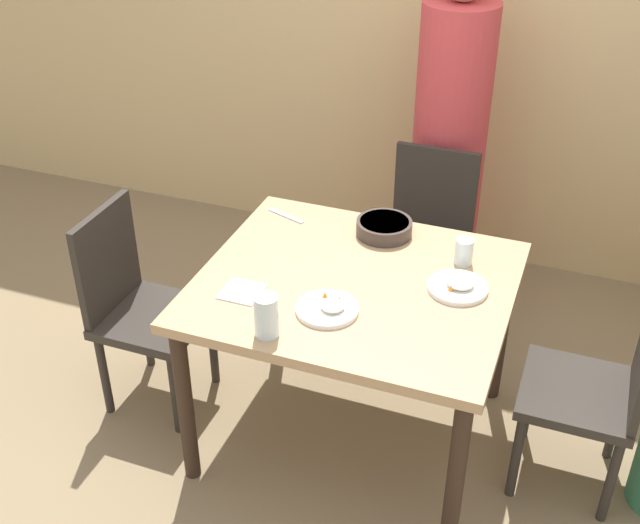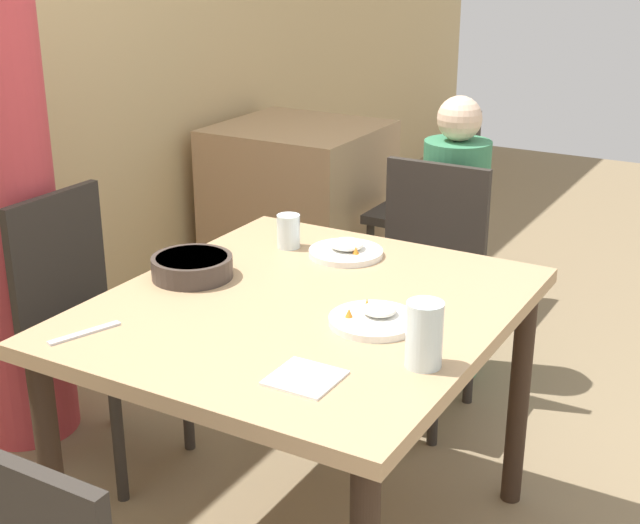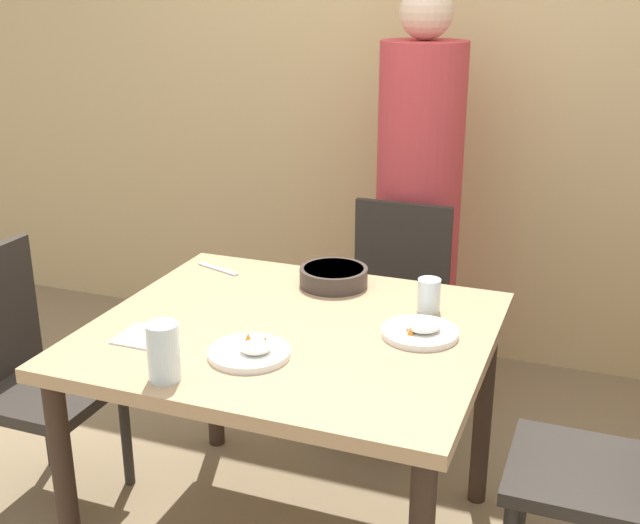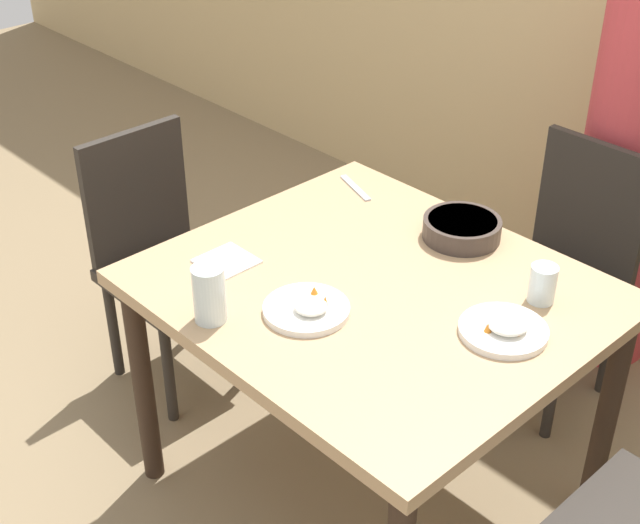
{
  "view_description": "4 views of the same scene",
  "coord_description": "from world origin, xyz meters",
  "px_view_note": "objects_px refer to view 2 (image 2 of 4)",
  "views": [
    {
      "loc": [
        0.73,
        -2.3,
        2.36
      ],
      "look_at": [
        -0.11,
        -0.08,
        0.85
      ],
      "focal_mm": 45.0,
      "sensor_mm": 36.0,
      "label": 1
    },
    {
      "loc": [
        -1.79,
        -1.07,
        1.63
      ],
      "look_at": [
        -0.05,
        -0.07,
        0.88
      ],
      "focal_mm": 50.0,
      "sensor_mm": 36.0,
      "label": 2
    },
    {
      "loc": [
        0.82,
        -1.93,
        1.68
      ],
      "look_at": [
        0.06,
        0.09,
        0.92
      ],
      "focal_mm": 45.0,
      "sensor_mm": 36.0,
      "label": 3
    },
    {
      "loc": [
        1.31,
        -1.43,
        2.03
      ],
      "look_at": [
        -0.14,
        -0.07,
        0.78
      ],
      "focal_mm": 50.0,
      "sensor_mm": 36.0,
      "label": 4
    }
  ],
  "objects_px": {
    "person_adult": "(3,216)",
    "bowl_curry": "(192,266)",
    "plate_rice_adult": "(375,319)",
    "glass_water_tall": "(424,334)",
    "person_child": "(452,251)",
    "chair_adult_spot": "(91,323)",
    "chair_child_spot": "(420,283)"
  },
  "relations": [
    {
      "from": "chair_adult_spot",
      "to": "bowl_curry",
      "type": "relative_size",
      "value": 3.97
    },
    {
      "from": "chair_child_spot",
      "to": "person_adult",
      "type": "xyz_separation_m",
      "value": [
        -0.83,
        1.11,
        0.3
      ]
    },
    {
      "from": "person_adult",
      "to": "bowl_curry",
      "type": "bearing_deg",
      "value": -95.04
    },
    {
      "from": "person_adult",
      "to": "glass_water_tall",
      "type": "distance_m",
      "value": 1.59
    },
    {
      "from": "chair_child_spot",
      "to": "person_child",
      "type": "height_order",
      "value": "person_child"
    },
    {
      "from": "chair_child_spot",
      "to": "glass_water_tall",
      "type": "bearing_deg",
      "value": -66.48
    },
    {
      "from": "chair_adult_spot",
      "to": "bowl_curry",
      "type": "distance_m",
      "value": 0.57
    },
    {
      "from": "plate_rice_adult",
      "to": "glass_water_tall",
      "type": "distance_m",
      "value": 0.25
    },
    {
      "from": "chair_child_spot",
      "to": "bowl_curry",
      "type": "distance_m",
      "value": 0.99
    },
    {
      "from": "chair_child_spot",
      "to": "plate_rice_adult",
      "type": "relative_size",
      "value": 4.02
    },
    {
      "from": "person_adult",
      "to": "person_child",
      "type": "xyz_separation_m",
      "value": [
        1.12,
        -1.11,
        -0.27
      ]
    },
    {
      "from": "bowl_curry",
      "to": "glass_water_tall",
      "type": "xyz_separation_m",
      "value": [
        -0.17,
        -0.76,
        0.04
      ]
    },
    {
      "from": "person_child",
      "to": "plate_rice_adult",
      "type": "distance_m",
      "value": 1.28
    },
    {
      "from": "chair_adult_spot",
      "to": "person_adult",
      "type": "xyz_separation_m",
      "value": [
        -0.0,
        0.34,
        0.3
      ]
    },
    {
      "from": "chair_child_spot",
      "to": "glass_water_tall",
      "type": "relative_size",
      "value": 5.9
    },
    {
      "from": "person_adult",
      "to": "bowl_curry",
      "type": "height_order",
      "value": "person_adult"
    },
    {
      "from": "person_adult",
      "to": "plate_rice_adult",
      "type": "relative_size",
      "value": 7.65
    },
    {
      "from": "chair_adult_spot",
      "to": "person_child",
      "type": "height_order",
      "value": "person_child"
    },
    {
      "from": "chair_child_spot",
      "to": "person_adult",
      "type": "relative_size",
      "value": 0.53
    },
    {
      "from": "chair_adult_spot",
      "to": "glass_water_tall",
      "type": "bearing_deg",
      "value": -101.17
    },
    {
      "from": "person_adult",
      "to": "plate_rice_adult",
      "type": "bearing_deg",
      "value": -94.1
    },
    {
      "from": "chair_child_spot",
      "to": "person_child",
      "type": "bearing_deg",
      "value": 90.0
    },
    {
      "from": "person_adult",
      "to": "plate_rice_adult",
      "type": "xyz_separation_m",
      "value": [
        -0.1,
        -1.38,
        -0.01
      ]
    },
    {
      "from": "person_adult",
      "to": "person_child",
      "type": "bearing_deg",
      "value": -44.69
    },
    {
      "from": "person_adult",
      "to": "glass_water_tall",
      "type": "relative_size",
      "value": 11.23
    },
    {
      "from": "bowl_curry",
      "to": "plate_rice_adult",
      "type": "distance_m",
      "value": 0.57
    },
    {
      "from": "plate_rice_adult",
      "to": "person_adult",
      "type": "bearing_deg",
      "value": 85.9
    },
    {
      "from": "person_adult",
      "to": "glass_water_tall",
      "type": "xyz_separation_m",
      "value": [
        -0.24,
        -1.57,
        0.05
      ]
    },
    {
      "from": "bowl_curry",
      "to": "glass_water_tall",
      "type": "relative_size",
      "value": 1.49
    },
    {
      "from": "chair_child_spot",
      "to": "person_adult",
      "type": "bearing_deg",
      "value": -143.27
    },
    {
      "from": "glass_water_tall",
      "to": "person_child",
      "type": "bearing_deg",
      "value": 18.86
    },
    {
      "from": "bowl_curry",
      "to": "glass_water_tall",
      "type": "bearing_deg",
      "value": -102.73
    }
  ]
}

